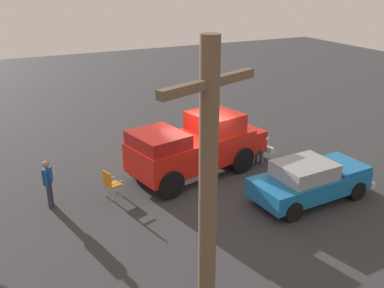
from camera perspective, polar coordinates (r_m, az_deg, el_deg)
ground_plane at (r=16.99m, az=1.23°, el=-4.26°), size 60.00×60.00×0.00m
vintage_fire_truck at (r=16.75m, az=0.63°, el=-0.15°), size 6.27×3.45×2.59m
classic_hot_rod at (r=15.57m, az=15.37°, el=-4.56°), size 4.46×2.12×1.46m
lawn_chair_near_truck at (r=18.38m, az=8.38°, el=-0.41°), size 0.60×0.59×1.02m
lawn_chair_by_car at (r=15.45m, az=-10.72°, el=-4.99°), size 0.62×0.63×1.02m
spectator_seated at (r=18.23m, az=8.54°, el=-0.24°), size 0.48×0.60×1.29m
spectator_standing at (r=15.24m, az=-18.45°, el=-4.61°), size 0.37×0.64×1.68m
utility_pole at (r=6.54m, az=1.99°, el=-14.93°), size 1.63×0.71×6.74m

